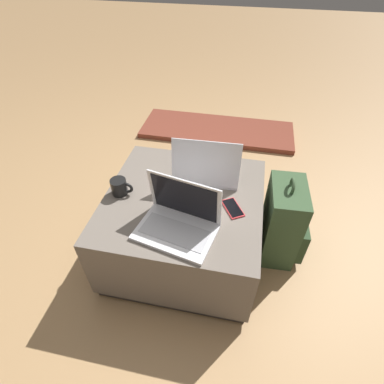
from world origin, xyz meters
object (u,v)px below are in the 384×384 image
(backpack, at_px, (283,223))
(cell_phone, at_px, (233,208))
(laptop_near, at_px, (179,220))
(laptop_far, at_px, (207,169))
(coffee_mug, at_px, (120,187))

(backpack, bearing_deg, cell_phone, 114.68)
(laptop_near, xyz_separation_m, laptop_far, (0.06, 0.39, 0.00))
(laptop_far, xyz_separation_m, cell_phone, (0.17, -0.22, -0.05))
(laptop_near, relative_size, coffee_mug, 3.35)
(cell_phone, relative_size, coffee_mug, 1.29)
(backpack, xyz_separation_m, coffee_mug, (-0.87, -0.15, 0.25))
(cell_phone, bearing_deg, laptop_far, 96.54)
(cell_phone, distance_m, backpack, 0.39)
(cell_phone, bearing_deg, backpack, -3.54)
(laptop_far, relative_size, backpack, 0.64)
(laptop_near, distance_m, cell_phone, 0.29)
(laptop_near, bearing_deg, laptop_far, 92.85)
(backpack, relative_size, coffee_mug, 4.75)
(laptop_far, distance_m, coffee_mug, 0.47)
(cell_phone, height_order, backpack, backpack)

